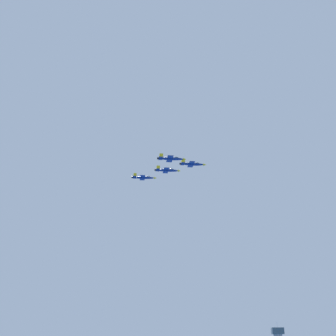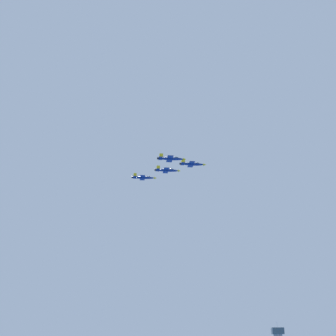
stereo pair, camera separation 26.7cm
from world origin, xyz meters
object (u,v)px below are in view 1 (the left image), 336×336
Objects in this scene: jet_lead at (192,164)px; jet_left_outer at (144,177)px; jet_left_wingman at (167,170)px; jet_right_wingman at (171,159)px.

jet_lead is 32.84m from jet_left_outer.
jet_lead is at bearing -41.25° from jet_left_wingman.
jet_left_outer reaches higher than jet_right_wingman.
jet_left_wingman is 1.01× the size of jet_left_outer.
jet_left_wingman reaches higher than jet_right_wingman.
jet_right_wingman is 34.26m from jet_left_outer.
jet_lead is 0.99× the size of jet_left_wingman.
jet_left_wingman reaches higher than jet_left_outer.
jet_lead is 16.50m from jet_right_wingman.
jet_left_wingman reaches higher than jet_lead.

